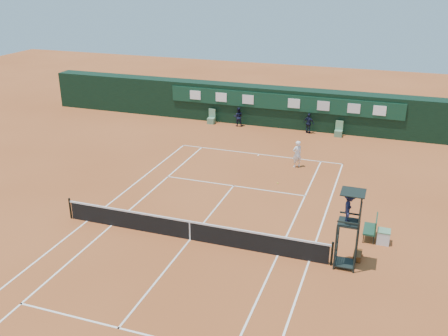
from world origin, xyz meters
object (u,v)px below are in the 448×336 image
at_px(player_bench, 373,227).
at_px(player, 297,154).
at_px(tennis_net, 190,230).
at_px(umpire_chair, 350,213).
at_px(cooler, 383,237).

bearing_deg(player_bench, player, 123.50).
bearing_deg(player, tennis_net, 33.37).
bearing_deg(umpire_chair, player, 111.71).
height_order(tennis_net, player_bench, same).
distance_m(tennis_net, umpire_chair, 7.20).
height_order(player_bench, cooler, player_bench).
distance_m(cooler, player, 9.66).
distance_m(player_bench, player, 9.14).
bearing_deg(player, player_bench, 81.84).
xyz_separation_m(umpire_chair, player, (-4.13, 10.36, -1.60)).
height_order(tennis_net, player, player).
xyz_separation_m(tennis_net, umpire_chair, (6.93, 0.12, 1.95)).
bearing_deg(player, umpire_chair, 70.05).
bearing_deg(player_bench, cooler, -27.21).
distance_m(tennis_net, player, 10.86).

